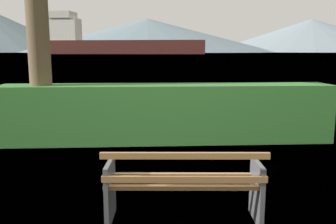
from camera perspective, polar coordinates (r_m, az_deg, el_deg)
name	(u,v)px	position (r m, az deg, el deg)	size (l,w,h in m)	color
ground_plane	(183,219)	(4.23, 2.41, -16.63)	(1400.00, 1400.00, 0.00)	olive
water_surface	(148,53)	(310.77, -3.18, 9.33)	(620.00, 620.00, 0.00)	#6B8EA3
park_bench	(184,185)	(4.00, 2.49, -11.54)	(1.74, 0.67, 0.87)	olive
hedge_row	(167,113)	(7.46, -0.22, -0.19)	(6.80, 0.85, 1.19)	#387A33
cargo_ship_large	(104,42)	(230.57, -10.08, 10.88)	(108.74, 32.20, 25.91)	#471E19
distant_hills	(130,32)	(561.57, -6.11, 12.50)	(851.36, 384.21, 74.78)	slate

